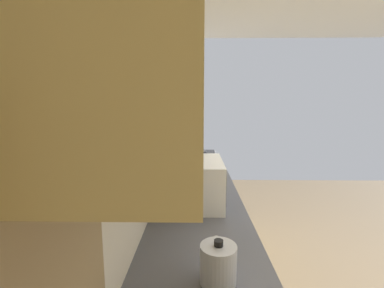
{
  "coord_description": "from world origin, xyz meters",
  "views": [
    {
      "loc": [
        -1.91,
        1.24,
        1.63
      ],
      "look_at": [
        -0.09,
        1.27,
        1.35
      ],
      "focal_mm": 23.65,
      "sensor_mm": 36.0,
      "label": 1
    }
  ],
  "objects_px": {
    "oven_range": "(196,184)",
    "bowl": "(204,167)",
    "kettle": "(218,264)",
    "microwave": "(196,181)"
  },
  "relations": [
    {
      "from": "bowl",
      "to": "kettle",
      "type": "distance_m",
      "value": 1.8
    },
    {
      "from": "oven_range",
      "to": "microwave",
      "type": "distance_m",
      "value": 1.91
    },
    {
      "from": "oven_range",
      "to": "bowl",
      "type": "xyz_separation_m",
      "value": [
        -0.88,
        -0.09,
        0.47
      ]
    },
    {
      "from": "microwave",
      "to": "bowl",
      "type": "bearing_deg",
      "value": -5.62
    },
    {
      "from": "microwave",
      "to": "oven_range",
      "type": "bearing_deg",
      "value": -0.03
    },
    {
      "from": "oven_range",
      "to": "kettle",
      "type": "bearing_deg",
      "value": -178.06
    },
    {
      "from": "kettle",
      "to": "oven_range",
      "type": "bearing_deg",
      "value": 1.94
    },
    {
      "from": "bowl",
      "to": "kettle",
      "type": "xyz_separation_m",
      "value": [
        -1.8,
        0.0,
        0.05
      ]
    },
    {
      "from": "oven_range",
      "to": "microwave",
      "type": "xyz_separation_m",
      "value": [
        -1.81,
        0.0,
        0.6
      ]
    },
    {
      "from": "microwave",
      "to": "bowl",
      "type": "xyz_separation_m",
      "value": [
        0.93,
        -0.09,
        -0.13
      ]
    }
  ]
}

